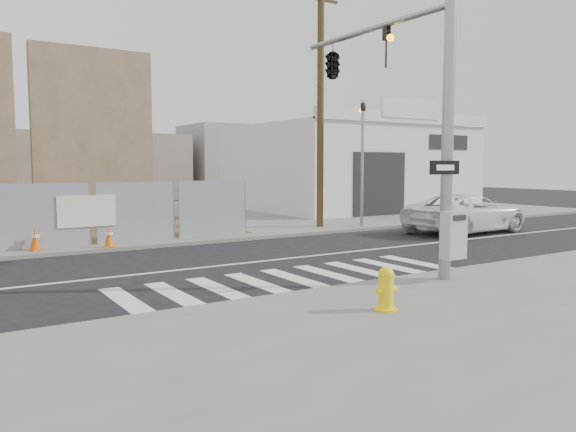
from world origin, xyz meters
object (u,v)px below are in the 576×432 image
traffic_cone_d (109,237)px  fire_hydrant (386,289)px  auto_shop (349,167)px  suv (466,213)px  signal_pole (366,83)px  traffic_cone_c (35,240)px

traffic_cone_d → fire_hydrant: bearing=-78.9°
auto_shop → suv: size_ratio=2.17×
signal_pole → traffic_cone_c: signal_pole is taller
fire_hydrant → traffic_cone_d: fire_hydrant is taller
traffic_cone_c → auto_shop: bearing=24.0°
fire_hydrant → suv: (11.26, 7.63, 0.26)m
fire_hydrant → signal_pole: bearing=32.3°
signal_pole → traffic_cone_d: (-5.03, 6.27, -4.34)m
traffic_cone_c → fire_hydrant: bearing=-69.4°
traffic_cone_c → suv: bearing=-11.9°
signal_pole → fire_hydrant: (-2.98, -4.10, -4.28)m
fire_hydrant → suv: suv is taller
suv → traffic_cone_c: suv is taller
auto_shop → fire_hydrant: 24.07m
signal_pole → traffic_cone_c: (-7.07, 6.76, -4.33)m
fire_hydrant → traffic_cone_d: (-2.04, 10.36, -0.06)m
signal_pole → fire_hydrant: bearing=-126.1°
auto_shop → fire_hydrant: auto_shop is taller
suv → traffic_cone_c: 15.69m
fire_hydrant → traffic_cone_d: bearing=79.5°
signal_pole → traffic_cone_c: bearing=136.3°
suv → fire_hydrant: bearing=119.9°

